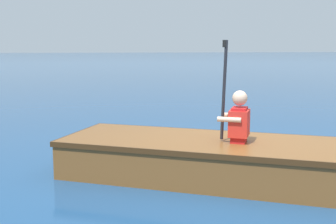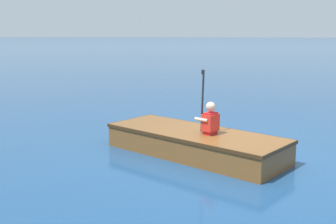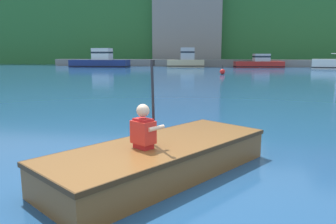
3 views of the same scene
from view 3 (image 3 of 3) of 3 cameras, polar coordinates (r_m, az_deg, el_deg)
ground_plane at (r=4.11m, az=-2.44°, el=-13.86°), size 300.00×300.00×0.00m
shoreline_ridge at (r=57.90m, az=9.49°, el=14.07°), size 120.00×20.00×11.52m
waterfront_warehouse_left at (r=50.55m, az=3.75°, el=17.54°), size 9.99×7.46×16.37m
waterfront_office_block_center at (r=55.09m, az=23.55°, el=15.69°), size 11.09×6.49×15.52m
marina_dock at (r=43.58m, az=9.05°, el=8.42°), size 45.09×2.40×0.90m
moored_boat_dock_west_end at (r=41.02m, az=3.18°, el=8.97°), size 4.75×2.09×2.40m
moored_boat_dock_center_far at (r=41.15m, az=-11.70°, el=8.67°), size 7.20×2.20×2.31m
moored_boat_dock_east_inner at (r=41.16m, az=15.61°, el=8.23°), size 5.99×2.66×1.64m
rowboat_foreground at (r=4.64m, az=-0.64°, el=-7.65°), size 2.95×3.54×0.45m
person_paddler at (r=4.26m, az=-4.24°, el=-2.87°), size 0.45×0.45×1.14m
channel_buoy at (r=27.09m, az=9.46°, el=6.95°), size 0.44×0.44×0.72m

